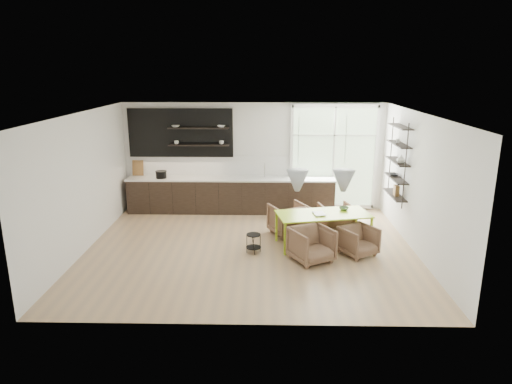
# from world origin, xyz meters

# --- Properties ---
(room) EXTENTS (7.02, 6.01, 2.91)m
(room) POSITION_xyz_m (0.58, 1.10, 1.46)
(room) COLOR tan
(room) RESTS_ON ground
(kitchen_run) EXTENTS (5.54, 0.69, 2.75)m
(kitchen_run) POSITION_xyz_m (-0.70, 2.69, 0.60)
(kitchen_run) COLOR black
(kitchen_run) RESTS_ON ground
(right_shelving) EXTENTS (0.26, 1.22, 1.90)m
(right_shelving) POSITION_xyz_m (3.36, 1.17, 1.65)
(right_shelving) COLOR black
(right_shelving) RESTS_ON ground
(dining_table) EXTENTS (2.13, 1.28, 0.73)m
(dining_table) POSITION_xyz_m (1.58, 0.28, 0.68)
(dining_table) COLOR #AFDE1E
(dining_table) RESTS_ON ground
(armchair_back_left) EXTENTS (1.05, 1.06, 0.73)m
(armchair_back_left) POSITION_xyz_m (0.87, 0.94, 0.37)
(armchair_back_left) COLOR brown
(armchair_back_left) RESTS_ON ground
(armchair_back_right) EXTENTS (0.88, 0.89, 0.68)m
(armchair_back_right) POSITION_xyz_m (2.00, 1.14, 0.34)
(armchair_back_right) COLOR brown
(armchair_back_right) RESTS_ON ground
(armchair_front_left) EXTENTS (1.03, 1.04, 0.70)m
(armchair_front_left) POSITION_xyz_m (1.26, -0.59, 0.35)
(armchair_front_left) COLOR brown
(armchair_front_left) RESTS_ON ground
(armchair_front_right) EXTENTS (0.91, 0.92, 0.61)m
(armchair_front_right) POSITION_xyz_m (2.26, -0.25, 0.31)
(armchair_front_right) COLOR brown
(armchair_front_right) RESTS_ON ground
(wire_stool) EXTENTS (0.32, 0.32, 0.41)m
(wire_stool) POSITION_xyz_m (0.08, -0.17, 0.26)
(wire_stool) COLOR black
(wire_stool) RESTS_ON ground
(table_book) EXTENTS (0.29, 0.35, 0.03)m
(table_book) POSITION_xyz_m (1.37, 0.19, 0.74)
(table_book) COLOR white
(table_book) RESTS_ON dining_table
(table_bowl) EXTENTS (0.23, 0.23, 0.07)m
(table_bowl) POSITION_xyz_m (2.07, 0.55, 0.76)
(table_bowl) COLOR #56784D
(table_bowl) RESTS_ON dining_table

